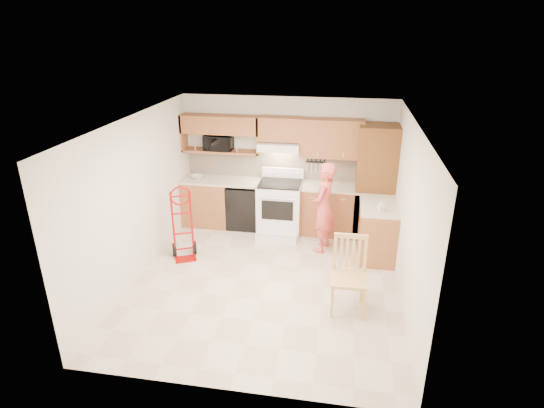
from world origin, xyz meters
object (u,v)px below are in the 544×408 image
(range, at_px, (280,204))
(dining_chair, at_px, (349,277))
(microwave, at_px, (219,142))
(person, at_px, (324,208))
(hand_truck, at_px, (183,226))

(range, distance_m, dining_chair, 2.63)
(microwave, xyz_separation_m, person, (2.07, -0.88, -0.84))
(microwave, bearing_deg, range, -16.38)
(hand_truck, bearing_deg, dining_chair, -45.79)
(person, bearing_deg, hand_truck, -59.91)
(person, xyz_separation_m, hand_truck, (-2.29, -0.68, -0.22))
(person, bearing_deg, dining_chair, 28.38)
(range, bearing_deg, dining_chair, -60.19)
(person, relative_size, hand_truck, 1.38)
(microwave, xyz_separation_m, dining_chair, (2.54, -2.62, -1.10))
(range, bearing_deg, microwave, 164.38)
(microwave, bearing_deg, dining_chair, -46.74)
(microwave, height_order, hand_truck, microwave)
(range, height_order, hand_truck, range)
(microwave, relative_size, range, 0.45)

